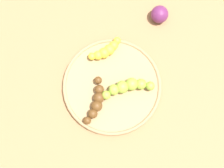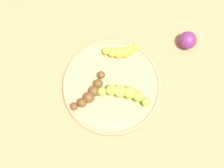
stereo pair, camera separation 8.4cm
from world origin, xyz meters
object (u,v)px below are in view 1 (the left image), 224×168
object	(u,v)px
plum_purple	(160,14)
fruit_bowl	(112,86)
banana_yellow	(106,50)
banana_overripe	(96,102)
banana_green	(127,87)

from	to	relation	value
plum_purple	fruit_bowl	bearing A→B (deg)	-16.87
banana_yellow	banana_overripe	xyz separation A→B (m)	(0.15, 0.02, 0.00)
banana_yellow	fruit_bowl	bearing A→B (deg)	-23.61
fruit_bowl	banana_yellow	bearing A→B (deg)	-153.85
fruit_bowl	banana_overripe	bearing A→B (deg)	-25.03
fruit_bowl	banana_yellow	distance (m)	0.10
banana_overripe	plum_purple	xyz separation A→B (m)	(-0.30, 0.10, -0.01)
banana_overripe	plum_purple	distance (m)	0.32
fruit_bowl	plum_purple	world-z (taller)	plum_purple
banana_green	banana_overripe	bearing A→B (deg)	104.06
banana_overripe	plum_purple	size ratio (longest dim) A/B	2.56
banana_green	banana_yellow	bearing A→B (deg)	17.44
banana_green	plum_purple	distance (m)	0.24
banana_yellow	plum_purple	world-z (taller)	plum_purple
banana_yellow	plum_purple	size ratio (longest dim) A/B	1.67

